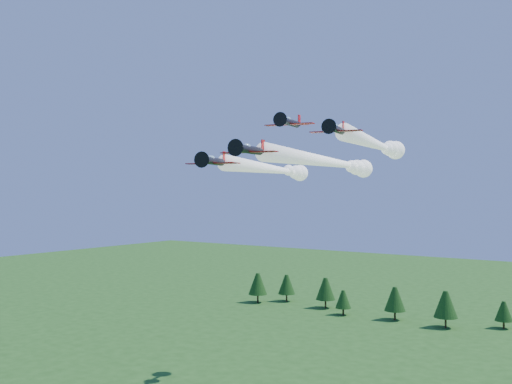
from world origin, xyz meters
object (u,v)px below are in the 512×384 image
Objects in this scene: plane_lead at (333,163)px; plane_slot at (290,122)px; plane_right at (378,145)px; plane_left at (275,170)px.

plane_slot is at bearing -93.86° from plane_lead.
plane_lead is at bearing -141.31° from plane_right.
plane_left is at bearing 171.64° from plane_right.
plane_right is 5.74× the size of plane_slot.
plane_lead is 6.92× the size of plane_slot.
plane_slot is (16.84, -22.15, 5.84)m from plane_left.
plane_slot reaches higher than plane_left.
plane_slot is at bearing -68.44° from plane_left.
plane_left is at bearing 151.78° from plane_lead.
plane_slot is (-4.17, -23.15, 1.94)m from plane_right.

